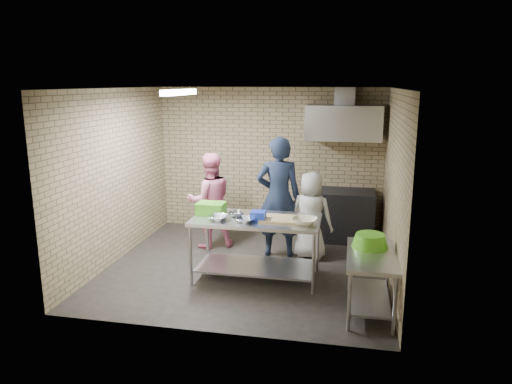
{
  "coord_description": "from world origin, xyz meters",
  "views": [
    {
      "loc": [
        1.49,
        -6.75,
        2.78
      ],
      "look_at": [
        0.1,
        0.2,
        1.15
      ],
      "focal_mm": 33.49,
      "sensor_mm": 36.0,
      "label": 1
    }
  ],
  "objects_px": {
    "bottle_green": "(370,127)",
    "man_navy": "(278,197)",
    "green_crate": "(211,208)",
    "green_basin": "(370,240)",
    "woman_pink": "(210,201)",
    "stove": "(340,215)",
    "woman_white": "(311,215)",
    "blue_tub": "(258,216)",
    "side_counter": "(370,282)",
    "bottle_red": "(347,126)",
    "prep_table": "(256,248)"
  },
  "relations": [
    {
      "from": "stove",
      "to": "green_basin",
      "type": "xyz_separation_m",
      "value": [
        0.43,
        -2.5,
        0.38
      ]
    },
    {
      "from": "woman_white",
      "to": "side_counter",
      "type": "bearing_deg",
      "value": 129.88
    },
    {
      "from": "prep_table",
      "to": "green_basin",
      "type": "xyz_separation_m",
      "value": [
        1.56,
        -0.48,
        0.38
      ]
    },
    {
      "from": "green_basin",
      "to": "woman_pink",
      "type": "relative_size",
      "value": 0.28
    },
    {
      "from": "prep_table",
      "to": "woman_pink",
      "type": "relative_size",
      "value": 1.1
    },
    {
      "from": "green_basin",
      "to": "man_navy",
      "type": "height_order",
      "value": "man_navy"
    },
    {
      "from": "side_counter",
      "to": "woman_white",
      "type": "xyz_separation_m",
      "value": [
        -0.89,
        1.72,
        0.34
      ]
    },
    {
      "from": "green_basin",
      "to": "bottle_green",
      "type": "relative_size",
      "value": 3.07
    },
    {
      "from": "bottle_red",
      "to": "woman_white",
      "type": "distance_m",
      "value": 1.9
    },
    {
      "from": "side_counter",
      "to": "bottle_green",
      "type": "distance_m",
      "value": 3.41
    },
    {
      "from": "stove",
      "to": "woman_pink",
      "type": "bearing_deg",
      "value": -159.23
    },
    {
      "from": "stove",
      "to": "man_navy",
      "type": "relative_size",
      "value": 0.61
    },
    {
      "from": "prep_table",
      "to": "side_counter",
      "type": "distance_m",
      "value": 1.74
    },
    {
      "from": "stove",
      "to": "green_basin",
      "type": "height_order",
      "value": "green_basin"
    },
    {
      "from": "bottle_red",
      "to": "green_basin",
      "type": "bearing_deg",
      "value": -82.1
    },
    {
      "from": "man_navy",
      "to": "woman_pink",
      "type": "relative_size",
      "value": 1.2
    },
    {
      "from": "green_crate",
      "to": "man_navy",
      "type": "distance_m",
      "value": 1.24
    },
    {
      "from": "stove",
      "to": "green_crate",
      "type": "xyz_separation_m",
      "value": [
        -1.83,
        -1.9,
        0.53
      ]
    },
    {
      "from": "bottle_green",
      "to": "man_navy",
      "type": "xyz_separation_m",
      "value": [
        -1.42,
        -1.25,
        -1.04
      ]
    },
    {
      "from": "woman_white",
      "to": "woman_pink",
      "type": "bearing_deg",
      "value": 5.82
    },
    {
      "from": "stove",
      "to": "green_basin",
      "type": "relative_size",
      "value": 2.61
    },
    {
      "from": "side_counter",
      "to": "blue_tub",
      "type": "height_order",
      "value": "blue_tub"
    },
    {
      "from": "blue_tub",
      "to": "green_basin",
      "type": "height_order",
      "value": "blue_tub"
    },
    {
      "from": "bottle_red",
      "to": "woman_white",
      "type": "xyz_separation_m",
      "value": [
        -0.49,
        -1.27,
        -1.32
      ]
    },
    {
      "from": "green_crate",
      "to": "bottle_green",
      "type": "height_order",
      "value": "bottle_green"
    },
    {
      "from": "prep_table",
      "to": "bottle_red",
      "type": "distance_m",
      "value": 3.0
    },
    {
      "from": "stove",
      "to": "green_basin",
      "type": "bearing_deg",
      "value": -80.24
    },
    {
      "from": "man_navy",
      "to": "blue_tub",
      "type": "bearing_deg",
      "value": 75.03
    },
    {
      "from": "side_counter",
      "to": "woman_white",
      "type": "bearing_deg",
      "value": 117.31
    },
    {
      "from": "stove",
      "to": "blue_tub",
      "type": "xyz_separation_m",
      "value": [
        -1.08,
        -2.12,
        0.52
      ]
    },
    {
      "from": "green_crate",
      "to": "blue_tub",
      "type": "relative_size",
      "value": 2.0
    },
    {
      "from": "man_navy",
      "to": "woman_white",
      "type": "height_order",
      "value": "man_navy"
    },
    {
      "from": "bottle_red",
      "to": "woman_pink",
      "type": "distance_m",
      "value": 2.75
    },
    {
      "from": "bottle_red",
      "to": "side_counter",
      "type": "bearing_deg",
      "value": -82.38
    },
    {
      "from": "man_navy",
      "to": "woman_pink",
      "type": "xyz_separation_m",
      "value": [
        -1.21,
        0.19,
        -0.16
      ]
    },
    {
      "from": "woman_pink",
      "to": "prep_table",
      "type": "bearing_deg",
      "value": 103.04
    },
    {
      "from": "green_basin",
      "to": "woman_white",
      "type": "bearing_deg",
      "value": 120.57
    },
    {
      "from": "blue_tub",
      "to": "green_basin",
      "type": "bearing_deg",
      "value": -14.06
    },
    {
      "from": "stove",
      "to": "green_crate",
      "type": "relative_size",
      "value": 2.99
    },
    {
      "from": "side_counter",
      "to": "bottle_red",
      "type": "bearing_deg",
      "value": 97.62
    },
    {
      "from": "man_navy",
      "to": "woman_white",
      "type": "distance_m",
      "value": 0.6
    },
    {
      "from": "side_counter",
      "to": "bottle_green",
      "type": "bearing_deg",
      "value": 90.0
    },
    {
      "from": "stove",
      "to": "bottle_green",
      "type": "xyz_separation_m",
      "value": [
        0.45,
        0.24,
        1.57
      ]
    },
    {
      "from": "prep_table",
      "to": "green_basin",
      "type": "bearing_deg",
      "value": -17.03
    },
    {
      "from": "bottle_green",
      "to": "woman_pink",
      "type": "height_order",
      "value": "bottle_green"
    },
    {
      "from": "side_counter",
      "to": "blue_tub",
      "type": "bearing_deg",
      "value": 157.7
    },
    {
      "from": "green_crate",
      "to": "side_counter",
      "type": "bearing_deg",
      "value": -20.39
    },
    {
      "from": "green_crate",
      "to": "green_basin",
      "type": "bearing_deg",
      "value": -14.82
    },
    {
      "from": "side_counter",
      "to": "green_crate",
      "type": "distance_m",
      "value": 2.51
    },
    {
      "from": "green_basin",
      "to": "woman_pink",
      "type": "xyz_separation_m",
      "value": [
        -2.61,
        1.68,
        -0.02
      ]
    }
  ]
}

